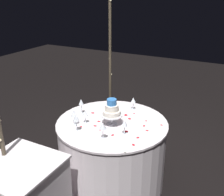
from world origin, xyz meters
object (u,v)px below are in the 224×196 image
decorative_arch (67,51)px  wine_glass_5 (85,114)px  tiered_cake (112,110)px  wine_glass_1 (124,124)px  wine_glass_2 (103,127)px  wine_glass_4 (74,114)px  wine_glass_3 (76,118)px  wine_glass_6 (81,103)px  cake_knife (124,144)px  wine_glass_0 (133,101)px  main_table (112,153)px

decorative_arch → wine_glass_5: bearing=-116.5°
tiered_cake → wine_glass_5: size_ratio=1.97×
wine_glass_1 → wine_glass_2: wine_glass_2 is taller
wine_glass_4 → wine_glass_5: wine_glass_4 is taller
wine_glass_2 → wine_glass_3: bearing=87.8°
wine_glass_6 → cake_knife: wine_glass_6 is taller
wine_glass_4 → wine_glass_6: wine_glass_6 is taller
wine_glass_0 → wine_glass_4: wine_glass_4 is taller
tiered_cake → wine_glass_2: 0.30m
wine_glass_5 → wine_glass_6: (0.17, 0.16, 0.02)m
wine_glass_3 → cake_knife: 0.52m
main_table → tiered_cake: tiered_cake is taller
wine_glass_0 → wine_glass_4: bearing=148.8°
decorative_arch → wine_glass_5: decorative_arch is taller
wine_glass_0 → wine_glass_4: (-0.61, 0.37, 0.02)m
wine_glass_1 → wine_glass_4: 0.52m
wine_glass_3 → wine_glass_5: (0.18, 0.02, -0.04)m
wine_glass_1 → wine_glass_4: wine_glass_4 is taller
wine_glass_2 → wine_glass_5: (0.19, 0.31, -0.02)m
wine_glass_6 → wine_glass_3: bearing=-152.9°
tiered_cake → wine_glass_1: bearing=-122.4°
wine_glass_0 → wine_glass_5: 0.61m
wine_glass_4 → cake_knife: 0.62m
decorative_arch → wine_glass_3: size_ratio=12.12×
wine_glass_3 → tiered_cake: bearing=-39.1°
wine_glass_0 → wine_glass_6: wine_glass_6 is taller
wine_glass_4 → wine_glass_6: 0.27m
wine_glass_0 → wine_glass_6: (-0.36, 0.46, 0.02)m
wine_glass_5 → decorative_arch: bearing=63.5°
cake_knife → wine_glass_1: bearing=25.8°
wine_glass_0 → wine_glass_4: size_ratio=0.89×
wine_glass_3 → wine_glass_2: bearing=-92.2°
wine_glass_3 → wine_glass_5: size_ratio=1.33×
wine_glass_2 → tiered_cake: bearing=12.6°
wine_glass_3 → wine_glass_6: bearing=27.1°
wine_glass_2 → wine_glass_4: bearing=74.5°
wine_glass_6 → wine_glass_2: bearing=-127.3°
main_table → wine_glass_4: wine_glass_4 is taller
main_table → cake_knife: cake_knife is taller
decorative_arch → wine_glass_6: (0.03, -0.12, -0.55)m
decorative_arch → main_table: 1.17m
wine_glass_3 → wine_glass_6: 0.39m
wine_glass_5 → wine_glass_0: bearing=-29.4°
tiered_cake → wine_glass_4: size_ratio=1.66×
decorative_arch → tiered_cake: (-0.04, -0.53, -0.52)m
main_table → wine_glass_5: 0.55m
wine_glass_4 → tiered_cake: bearing=-60.0°
decorative_arch → wine_glass_1: bearing=-102.8°
main_table → wine_glass_5: wine_glass_5 is taller
wine_glass_6 → decorative_arch: bearing=103.1°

